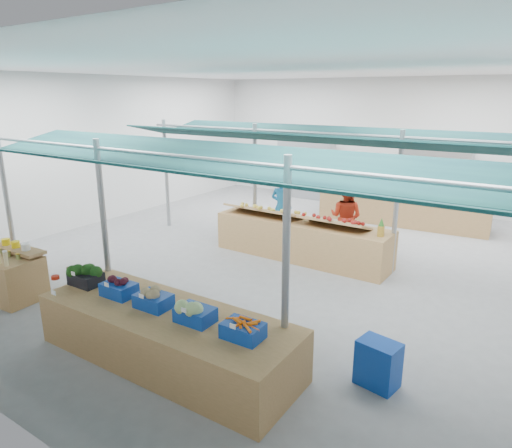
# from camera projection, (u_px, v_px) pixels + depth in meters

# --- Properties ---
(floor) EXTENTS (13.00, 13.00, 0.00)m
(floor) POSITION_uv_depth(u_px,v_px,m) (278.00, 257.00, 10.68)
(floor) COLOR slate
(floor) RESTS_ON ground
(hall) EXTENTS (13.00, 13.00, 13.00)m
(hall) POSITION_uv_depth(u_px,v_px,m) (310.00, 138.00, 11.10)
(hall) COLOR silver
(hall) RESTS_ON ground
(pole_grid) EXTENTS (10.00, 4.60, 3.00)m
(pole_grid) POSITION_uv_depth(u_px,v_px,m) (265.00, 199.00, 8.38)
(pole_grid) COLOR gray
(pole_grid) RESTS_ON floor
(awnings) EXTENTS (9.50, 7.08, 0.30)m
(awnings) POSITION_uv_depth(u_px,v_px,m) (266.00, 146.00, 8.11)
(awnings) COLOR black
(awnings) RESTS_ON pole_grid
(back_shelving_left) EXTENTS (2.00, 0.50, 2.00)m
(back_shelving_left) POSITION_uv_depth(u_px,v_px,m) (305.00, 170.00, 16.53)
(back_shelving_left) COLOR #B23F33
(back_shelving_left) RESTS_ON floor
(back_shelving_right) EXTENTS (2.00, 0.50, 2.00)m
(back_shelving_right) POSITION_uv_depth(u_px,v_px,m) (434.00, 183.00, 14.12)
(back_shelving_right) COLOR #B23F33
(back_shelving_right) RESTS_ON floor
(bottle_shelf) EXTENTS (1.86, 1.21, 1.09)m
(bottle_shelf) POSITION_uv_depth(u_px,v_px,m) (1.00, 272.00, 8.61)
(bottle_shelf) COLOR olive
(bottle_shelf) RESTS_ON floor
(veg_counter) EXTENTS (3.97, 1.37, 0.77)m
(veg_counter) POSITION_uv_depth(u_px,v_px,m) (167.00, 336.00, 6.45)
(veg_counter) COLOR olive
(veg_counter) RESTS_ON floor
(fruit_counter) EXTENTS (4.14, 1.01, 0.89)m
(fruit_counter) POSITION_uv_depth(u_px,v_px,m) (301.00, 240.00, 10.49)
(fruit_counter) COLOR olive
(fruit_counter) RESTS_ON floor
(far_counter) EXTENTS (4.78, 1.30, 0.85)m
(far_counter) POSITION_uv_depth(u_px,v_px,m) (402.00, 210.00, 13.25)
(far_counter) COLOR olive
(far_counter) RESTS_ON floor
(crate_stack) EXTENTS (0.57, 0.45, 0.62)m
(crate_stack) POSITION_uv_depth(u_px,v_px,m) (378.00, 364.00, 5.91)
(crate_stack) COLOR #0E3898
(crate_stack) RESTS_ON floor
(vendor_left) EXTENTS (0.61, 0.40, 1.65)m
(vendor_left) POSITION_uv_depth(u_px,v_px,m) (281.00, 207.00, 11.91)
(vendor_left) COLOR #186AA2
(vendor_left) RESTS_ON floor
(vendor_right) EXTENTS (0.81, 0.63, 1.65)m
(vendor_right) POSITION_uv_depth(u_px,v_px,m) (346.00, 217.00, 10.94)
(vendor_right) COLOR #A92814
(vendor_right) RESTS_ON floor
(crate_broccoli) EXTENTS (0.51, 0.41, 0.35)m
(crate_broccoli) POSITION_uv_depth(u_px,v_px,m) (86.00, 275.00, 7.19)
(crate_broccoli) COLOR black
(crate_broccoli) RESTS_ON veg_counter
(crate_beets) EXTENTS (0.51, 0.41, 0.29)m
(crate_beets) POSITION_uv_depth(u_px,v_px,m) (119.00, 287.00, 6.80)
(crate_beets) COLOR #0E3898
(crate_beets) RESTS_ON veg_counter
(crate_celeriac) EXTENTS (0.51, 0.41, 0.31)m
(crate_celeriac) POSITION_uv_depth(u_px,v_px,m) (153.00, 298.00, 6.42)
(crate_celeriac) COLOR #0E3898
(crate_celeriac) RESTS_ON veg_counter
(crate_cabbage) EXTENTS (0.51, 0.41, 0.35)m
(crate_cabbage) POSITION_uv_depth(u_px,v_px,m) (195.00, 311.00, 6.02)
(crate_cabbage) COLOR #0E3898
(crate_cabbage) RESTS_ON veg_counter
(crate_carrots) EXTENTS (0.51, 0.41, 0.29)m
(crate_carrots) POSITION_uv_depth(u_px,v_px,m) (243.00, 330.00, 5.63)
(crate_carrots) COLOR #0E3898
(crate_carrots) RESTS_ON veg_counter
(sparrow) EXTENTS (0.12, 0.09, 0.11)m
(sparrow) POSITION_uv_depth(u_px,v_px,m) (71.00, 270.00, 7.15)
(sparrow) COLOR brown
(sparrow) RESTS_ON crate_broccoli
(pole_ribbon) EXTENTS (0.12, 0.12, 0.28)m
(pole_ribbon) POSITION_uv_depth(u_px,v_px,m) (55.00, 279.00, 6.66)
(pole_ribbon) COLOR #B51E0C
(pole_ribbon) RESTS_ON pole_grid
(apple_heap_yellow) EXTENTS (1.91, 0.73, 0.27)m
(apple_heap_yellow) POSITION_uv_depth(u_px,v_px,m) (264.00, 209.00, 10.78)
(apple_heap_yellow) COLOR #997247
(apple_heap_yellow) RESTS_ON fruit_counter
(apple_heap_red) EXTENTS (1.51, 0.72, 0.27)m
(apple_heap_red) POSITION_uv_depth(u_px,v_px,m) (334.00, 221.00, 9.79)
(apple_heap_red) COLOR #997247
(apple_heap_red) RESTS_ON fruit_counter
(pineapple) EXTENTS (0.14, 0.14, 0.39)m
(pineapple) POSITION_uv_depth(u_px,v_px,m) (381.00, 228.00, 9.23)
(pineapple) COLOR #8C6019
(pineapple) RESTS_ON fruit_counter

